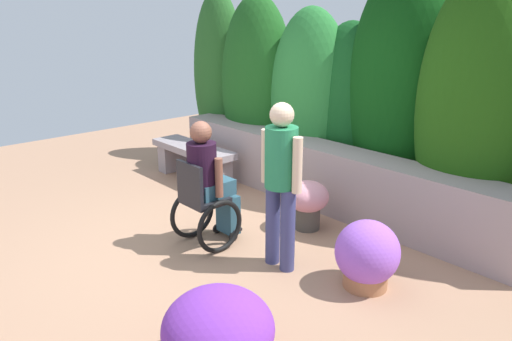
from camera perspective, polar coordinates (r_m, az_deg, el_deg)
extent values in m
plane|color=#A47A5F|center=(5.24, -5.34, -8.81)|extent=(11.49, 11.49, 0.00)
cube|color=gray|center=(6.23, 7.73, -0.58)|extent=(5.07, 0.49, 0.78)
ellipsoid|color=#265D24|center=(8.21, -4.29, 10.88)|extent=(0.99, 0.70, 2.69)
ellipsoid|color=#1C561C|center=(7.52, 0.09, 9.92)|extent=(1.27, 0.89, 2.60)
ellipsoid|color=#297932|center=(6.89, 6.20, 8.32)|extent=(1.25, 0.88, 2.42)
ellipsoid|color=#134C1B|center=(6.72, 10.61, 7.09)|extent=(1.18, 0.83, 2.24)
ellipsoid|color=#0D3F0F|center=(6.24, 16.13, 9.02)|extent=(1.34, 0.94, 2.92)
ellipsoid|color=#1F4E0F|center=(5.57, 23.80, 6.72)|extent=(1.23, 0.86, 2.83)
cube|color=gray|center=(7.69, -9.63, 1.50)|extent=(0.20, 0.38, 0.41)
cube|color=gray|center=(6.80, -4.47, -0.48)|extent=(0.20, 0.38, 0.41)
cube|color=gray|center=(7.17, -7.29, 2.50)|extent=(1.48, 0.45, 0.09)
cube|color=black|center=(5.12, -5.89, -3.39)|extent=(0.40, 0.40, 0.06)
cube|color=black|center=(4.94, -7.65, -1.40)|extent=(0.40, 0.04, 0.40)
cube|color=black|center=(5.45, -3.04, -6.49)|extent=(0.28, 0.12, 0.03)
torus|color=black|center=(5.38, -7.34, -4.86)|extent=(0.05, 0.56, 0.56)
torus|color=black|center=(5.03, -4.17, -6.47)|extent=(0.05, 0.56, 0.56)
cylinder|color=black|center=(5.54, -4.52, -6.70)|extent=(0.03, 0.10, 0.10)
cylinder|color=black|center=(5.34, -2.66, -7.65)|extent=(0.03, 0.10, 0.10)
cube|color=#2B5365|center=(5.14, -5.03, -1.98)|extent=(0.30, 0.40, 0.16)
cube|color=#2B5365|center=(5.38, -3.23, -4.95)|extent=(0.26, 0.14, 0.43)
cylinder|color=black|center=(4.99, -6.21, 0.41)|extent=(0.30, 0.30, 0.50)
cylinder|color=brown|center=(5.19, -6.88, 0.17)|extent=(0.08, 0.08, 0.40)
cylinder|color=brown|center=(4.90, -4.30, -0.84)|extent=(0.08, 0.08, 0.40)
sphere|color=brown|center=(4.89, -6.35, 4.43)|extent=(0.22, 0.22, 0.22)
cylinder|color=#3B3E6F|center=(4.77, 1.94, -6.18)|extent=(0.14, 0.14, 0.81)
cylinder|color=#3B3E6F|center=(4.64, 3.67, -6.92)|extent=(0.14, 0.14, 0.81)
cylinder|color=#257F4E|center=(4.47, 2.93, 1.51)|extent=(0.30, 0.30, 0.56)
cylinder|color=beige|center=(4.61, 1.17, 1.70)|extent=(0.09, 0.09, 0.51)
cylinder|color=beige|center=(4.34, 4.79, 0.59)|extent=(0.09, 0.09, 0.51)
sphere|color=beige|center=(4.37, 3.01, 6.44)|extent=(0.22, 0.22, 0.22)
ellipsoid|color=#255929|center=(3.51, -4.35, -18.80)|extent=(0.47, 0.47, 0.18)
ellipsoid|color=purple|center=(3.46, -4.39, -17.75)|extent=(0.76, 0.76, 0.53)
cylinder|color=#4C463F|center=(5.63, 5.91, -5.25)|extent=(0.29, 0.29, 0.29)
ellipsoid|color=#143D18|center=(5.56, 5.97, -3.47)|extent=(0.32, 0.32, 0.12)
ellipsoid|color=pink|center=(5.54, 5.99, -2.98)|extent=(0.48, 0.48, 0.35)
cylinder|color=#A36844|center=(4.62, 12.50, -11.90)|extent=(0.39, 0.39, 0.18)
ellipsoid|color=#185A26|center=(4.54, 12.64, -10.11)|extent=(0.43, 0.43, 0.20)
ellipsoid|color=#9B55CF|center=(4.50, 12.72, -9.14)|extent=(0.57, 0.57, 0.57)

